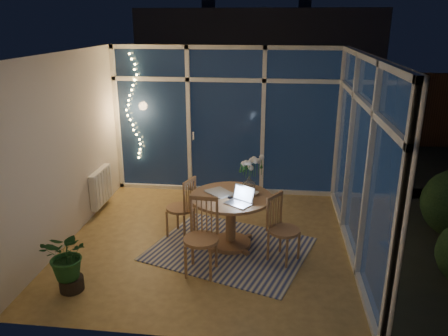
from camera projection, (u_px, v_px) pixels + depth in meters
The scene contains 25 objects.
floor at pixel (210, 241), 6.23m from camera, with size 4.00×4.00×0.00m, color olive.
ceiling at pixel (208, 54), 5.39m from camera, with size 4.00×4.00×0.00m, color white.
wall_back at pixel (226, 121), 7.68m from camera, with size 4.00×0.04×2.60m, color silver.
wall_front at pixel (176, 219), 3.93m from camera, with size 4.00×0.04×2.60m, color silver.
wall_left at pixel (66, 149), 6.03m from camera, with size 0.04×4.00×2.60m, color silver.
wall_right at pixel (363, 160), 5.58m from camera, with size 0.04×4.00×2.60m, color silver.
window_wall_back at pixel (226, 122), 7.65m from camera, with size 4.00×0.10×2.60m, color white.
window_wall_right at pixel (360, 160), 5.59m from camera, with size 0.10×4.00×2.60m, color white.
radiator at pixel (101, 187), 7.16m from camera, with size 0.10×0.70×0.58m, color white.
fairy_lights at pixel (132, 108), 7.68m from camera, with size 0.24×0.10×1.85m, color #FFD266, non-canonical shape.
garden_patio at pixel (259, 149), 10.89m from camera, with size 12.00×6.00×0.10m, color black.
garden_fence at pixel (241, 106), 11.10m from camera, with size 11.00×0.08×1.80m, color #372414.
neighbour_roof at pixel (259, 47), 13.47m from camera, with size 7.00×3.00×2.20m, color #33353D.
garden_shrubs at pixel (196, 145), 9.36m from camera, with size 0.90×0.90×0.90m, color black.
rug at pixel (230, 249), 6.01m from camera, with size 2.02×1.62×0.01m, color beige.
dining_table at pixel (231, 221), 5.99m from camera, with size 1.11×1.11×0.75m, color #A56B4A.
chair_left at pixel (180, 207), 6.25m from camera, with size 0.42×0.42×0.91m, color #A56B4A.
chair_right at pixel (284, 229), 5.60m from camera, with size 0.42×0.42×0.91m, color #A56B4A.
chair_front at pixel (201, 238), 5.30m from camera, with size 0.45×0.45×0.98m, color #A56B4A.
laptop at pixel (238, 196), 5.56m from camera, with size 0.32×0.28×0.23m, color silver, non-canonical shape.
flower_vase at pixel (249, 182), 6.06m from camera, with size 0.20×0.20×0.21m, color silver.
bowl at pixel (253, 193), 5.90m from camera, with size 0.15×0.15×0.04m, color white.
newspapers at pixel (221, 193), 5.94m from camera, with size 0.34×0.26×0.02m, color beige.
phone at pixel (232, 198), 5.78m from camera, with size 0.11×0.06×0.01m, color black.
potted_plant at pixel (69, 261), 4.99m from camera, with size 0.54×0.47×0.76m, color #1B4C21.
Camera 1 is at (0.85, -5.49, 3.00)m, focal length 35.00 mm.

